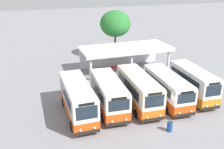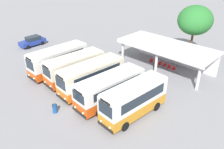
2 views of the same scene
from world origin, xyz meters
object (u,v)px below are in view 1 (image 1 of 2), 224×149
at_px(waiting_chair_second_from_end, 117,68).
at_px(city_bus_fifth_blue, 193,82).
at_px(city_bus_nearest_orange, 77,98).
at_px(city_bus_middle_cream, 138,89).
at_px(waiting_chair_end_by_column, 112,68).
at_px(waiting_chair_fifth_seat, 131,66).
at_px(waiting_chair_far_end_seat, 135,65).
at_px(waiting_chair_fourth_seat, 126,66).
at_px(litter_bin_apron, 170,127).
at_px(waiting_chair_middle_seat, 121,67).
at_px(city_bus_second_in_row, 109,93).
at_px(city_bus_fourth_amber, 167,87).

bearing_deg(waiting_chair_second_from_end, city_bus_fifth_blue, -65.51).
distance_m(city_bus_nearest_orange, city_bus_middle_cream, 6.42).
bearing_deg(waiting_chair_second_from_end, city_bus_nearest_orange, -126.80).
bearing_deg(waiting_chair_end_by_column, waiting_chair_fifth_seat, 0.51).
distance_m(city_bus_middle_cream, waiting_chair_fifth_seat, 11.18).
relative_size(city_bus_middle_cream, waiting_chair_far_end_seat, 9.46).
xyz_separation_m(waiting_chair_fourth_seat, litter_bin_apron, (-2.35, -15.96, -0.07)).
distance_m(city_bus_fifth_blue, waiting_chair_middle_seat, 11.67).
xyz_separation_m(city_bus_nearest_orange, city_bus_second_in_row, (3.21, 0.20, -0.07)).
distance_m(city_bus_nearest_orange, waiting_chair_middle_seat, 13.68).
bearing_deg(city_bus_middle_cream, waiting_chair_far_end_seat, 67.30).
bearing_deg(waiting_chair_middle_seat, waiting_chair_end_by_column, -178.41).
bearing_deg(waiting_chair_middle_seat, city_bus_second_in_row, -117.66).
height_order(waiting_chair_far_end_seat, litter_bin_apron, litter_bin_apron).
xyz_separation_m(city_bus_second_in_row, waiting_chair_far_end_seat, (7.59, 10.32, -1.27)).
height_order(city_bus_nearest_orange, city_bus_middle_cream, city_bus_nearest_orange).
bearing_deg(waiting_chair_middle_seat, city_bus_nearest_orange, -129.32).
distance_m(city_bus_middle_cream, litter_bin_apron, 5.61).
bearing_deg(litter_bin_apron, waiting_chair_fourth_seat, 81.64).
bearing_deg(city_bus_fifth_blue, city_bus_fourth_amber, 179.55).
bearing_deg(waiting_chair_end_by_column, city_bus_fourth_amber, -77.15).
bearing_deg(city_bus_nearest_orange, waiting_chair_fifth_seat, 46.23).
relative_size(waiting_chair_second_from_end, waiting_chair_far_end_seat, 1.00).
bearing_deg(city_bus_middle_cream, city_bus_second_in_row, 177.28).
distance_m(city_bus_fourth_amber, waiting_chair_second_from_end, 11.01).
bearing_deg(city_bus_middle_cream, waiting_chair_end_by_column, 85.83).
xyz_separation_m(city_bus_fifth_blue, litter_bin_apron, (-5.83, -5.10, -1.41)).
xyz_separation_m(city_bus_middle_cream, waiting_chair_end_by_column, (0.76, 10.45, -1.32)).
bearing_deg(litter_bin_apron, waiting_chair_middle_seat, 84.18).
relative_size(city_bus_fourth_amber, waiting_chair_second_from_end, 9.40).
xyz_separation_m(waiting_chair_middle_seat, litter_bin_apron, (-1.62, -15.89, -0.07)).
relative_size(city_bus_second_in_row, city_bus_fourth_amber, 0.95).
bearing_deg(waiting_chair_middle_seat, waiting_chair_fifth_seat, -0.57).
bearing_deg(city_bus_middle_cream, litter_bin_apron, -83.77).
distance_m(city_bus_middle_cream, city_bus_fourth_amber, 3.22).
height_order(city_bus_middle_cream, waiting_chair_fifth_seat, city_bus_middle_cream).
distance_m(waiting_chair_end_by_column, litter_bin_apron, 15.85).
xyz_separation_m(city_bus_second_in_row, city_bus_middle_cream, (3.21, -0.15, 0.05)).
xyz_separation_m(city_bus_middle_cream, waiting_chair_far_end_seat, (4.38, 10.48, -1.32)).
distance_m(city_bus_fourth_amber, litter_bin_apron, 5.89).
distance_m(waiting_chair_second_from_end, waiting_chair_middle_seat, 0.73).
xyz_separation_m(city_bus_nearest_orange, waiting_chair_fourth_seat, (9.35, 10.60, -1.34)).
distance_m(city_bus_nearest_orange, litter_bin_apron, 8.93).
distance_m(waiting_chair_middle_seat, waiting_chair_far_end_seat, 2.17).
relative_size(city_bus_middle_cream, waiting_chair_fifth_seat, 9.46).
distance_m(waiting_chair_second_from_end, waiting_chair_far_end_seat, 2.90).
height_order(waiting_chair_middle_seat, waiting_chair_fifth_seat, same).
xyz_separation_m(waiting_chair_end_by_column, waiting_chair_middle_seat, (1.45, 0.04, 0.00)).
relative_size(waiting_chair_fourth_seat, waiting_chair_fifth_seat, 1.00).
height_order(city_bus_second_in_row, waiting_chair_second_from_end, city_bus_second_in_row).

